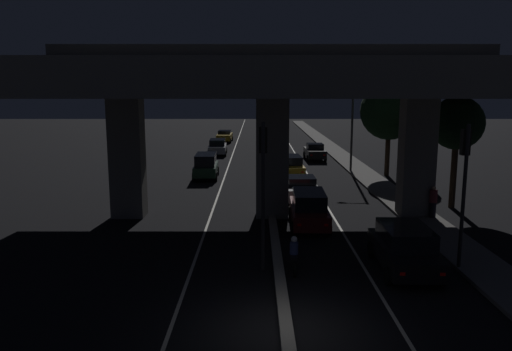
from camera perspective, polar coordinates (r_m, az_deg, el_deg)
The scene contains 21 objects.
ground_plane at distance 14.79m, azimuth 3.54°, elevation -17.34°, with size 200.00×200.00×0.00m, color black.
lane_line_left_inner at distance 48.66m, azimuth -2.78°, elevation 1.90°, with size 0.12×126.00×0.00m, color beige.
lane_line_right_inner at distance 48.77m, azimuth 4.98°, elevation 1.89°, with size 0.12×126.00×0.00m, color beige.
median_divider at distance 48.59m, azimuth 1.10°, elevation 2.03°, with size 0.38×126.00×0.22m, color gray.
sidewalk_right at distance 42.55m, azimuth 11.79°, elevation 0.64°, with size 2.14×126.00×0.15m, color #5B5956.
elevated_overpass at distance 26.09m, azimuth 2.00°, elevation 10.19°, with size 22.96×11.46×8.99m.
traffic_light_left_of_median at distance 18.28m, azimuth 0.92°, elevation 0.55°, with size 0.30×0.49×5.60m.
traffic_light_right_of_median at distance 19.82m, azimuth 22.80°, elevation 0.35°, with size 0.30×0.49×5.51m.
street_lamp at distance 41.07m, azimuth 10.76°, elevation 7.15°, with size 1.89×0.32×8.43m.
car_black_lead at distance 19.69m, azimuth 16.74°, elevation -7.90°, with size 2.13×4.52×1.71m.
car_dark_red_second at distance 24.90m, azimuth 6.18°, elevation -3.77°, with size 2.00×4.75×1.76m.
car_grey_third at distance 30.68m, azimuth 5.26°, elevation -1.44°, with size 2.08×4.64×1.49m.
car_taxi_yellow_fourth at distance 39.17m, azimuth 4.10°, elevation 1.16°, with size 2.07×4.55×1.60m.
car_black_fifth at distance 48.13m, azimuth 6.83°, elevation 2.72°, with size 1.92×4.17×1.61m.
car_dark_green_lead_oncoming at distance 38.30m, azimuth -5.64°, elevation 1.18°, with size 1.94×4.42×1.87m.
car_silver_second_oncoming at distance 51.92m, azimuth -4.32°, elevation 3.32°, with size 2.03×4.64×1.61m.
car_taxi_yellow_third_oncoming at distance 64.35m, azimuth -3.50°, elevation 4.54°, with size 2.03×4.59×1.47m.
motorcycle_black_filtering_near at distance 18.97m, azimuth 4.46°, elevation -9.16°, with size 0.33×1.86×1.35m.
pedestrian_on_sidewalk at distance 27.51m, azimuth 19.69°, elevation -2.85°, with size 0.40×0.40×1.66m.
roadside_tree_kerbside_near at distance 30.26m, azimuth 22.09°, elevation 5.48°, with size 2.99×2.99×6.36m.
roadside_tree_kerbside_mid at distance 40.11m, azimuth 15.10°, elevation 7.12°, with size 4.48×4.48×7.32m.
Camera 1 is at (-0.85, -13.12, 6.77)m, focal length 35.00 mm.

